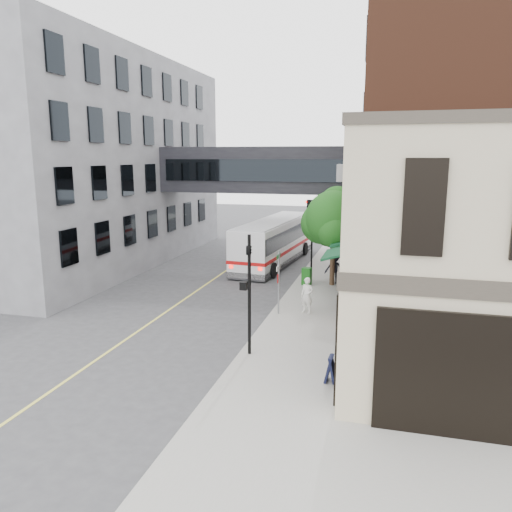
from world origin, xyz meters
The scene contains 17 objects.
ground centered at (0.00, 0.00, 0.00)m, with size 120.00×120.00×0.00m, color #38383A.
sidewalk_main centered at (2.00, 14.00, 0.07)m, with size 4.00×60.00×0.15m, color gray.
corner_building centered at (8.97, 2.00, 4.21)m, with size 10.19×8.12×8.45m.
brick_building centered at (9.98, 15.00, 6.99)m, with size 13.76×18.00×14.00m.
opposite_building centered at (-17.00, 16.00, 7.00)m, with size 14.00×24.00×14.00m, color slate.
skyway_bridge centered at (-3.00, 18.00, 6.50)m, with size 14.00×3.18×3.00m.
traffic_signal_near centered at (0.37, 2.00, 2.98)m, with size 0.44×0.22×4.60m.
traffic_signal_far centered at (0.26, 17.00, 3.34)m, with size 0.53×0.28×4.50m.
street_sign_pole centered at (0.39, 7.00, 1.93)m, with size 0.08×0.75×3.00m.
street_tree centered at (2.19, 13.22, 3.91)m, with size 3.80×3.20×5.60m.
lane_marking centered at (-5.00, 10.00, 0.01)m, with size 0.12×40.00×0.01m, color #D8CC4C.
bus centered at (-2.44, 18.49, 1.70)m, with size 3.49×11.42×3.03m.
pedestrian_a centered at (1.66, 7.45, 1.00)m, with size 0.62×0.41×1.70m, color white.
pedestrian_b centered at (2.83, 13.78, 0.95)m, with size 0.77×0.60×1.59m, color pink.
pedestrian_c centered at (2.30, 13.39, 1.03)m, with size 1.14×0.65×1.76m, color black.
newspaper_box centered at (0.80, 12.66, 0.65)m, with size 0.50×0.44×0.99m, color #145A14.
sandwich_board centered at (3.60, 0.42, 0.59)m, with size 0.32×0.49×0.88m, color black.
Camera 1 is at (5.18, -14.89, 7.38)m, focal length 35.00 mm.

